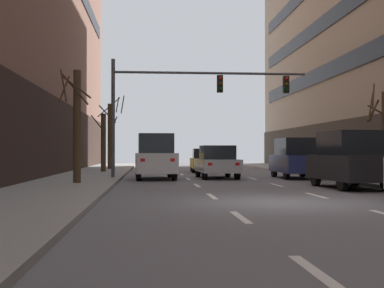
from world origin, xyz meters
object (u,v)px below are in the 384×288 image
Objects in this scene: car_driving_3 at (217,162)px; street_tree_3 at (383,131)px; car_driving_0 at (155,157)px; taxi_driving_2 at (204,161)px; street_tree_1 at (110,134)px; traffic_signal_0 at (185,94)px; car_parked_2 at (349,160)px; street_tree_2 at (104,141)px; car_parked_3 at (295,158)px; pedestrian_0 at (348,156)px; street_tree_0 at (77,124)px; taxi_driving_1 at (152,155)px.

street_tree_3 is (6.43, -5.08, 1.41)m from car_driving_3.
street_tree_3 is (9.58, -4.55, 1.12)m from car_driving_0.
street_tree_1 is (-6.41, 3.19, 1.82)m from taxi_driving_2.
car_driving_0 is at bearing -74.74° from street_tree_1.
car_driving_0 is at bearing 154.49° from traffic_signal_0.
street_tree_1 reaches higher than car_parked_2.
taxi_driving_2 is 6.80m from street_tree_2.
street_tree_3 is at bearing -40.58° from street_tree_2.
taxi_driving_2 is 8.91m from car_parked_3.
car_parked_3 is 2.46× the size of pedestrian_0.
car_parked_2 is 0.98× the size of street_tree_0.
car_driving_3 is (-0.16, -7.64, 0.06)m from taxi_driving_2.
taxi_driving_1 is 15.35m from traffic_signal_0.
street_tree_2 reaches higher than car_parked_3.
taxi_driving_1 is at bearing 117.06° from car_parked_3.
car_parked_2 is 21.11m from street_tree_1.
car_driving_0 is 10.67m from street_tree_3.
taxi_driving_1 is 21.20m from street_tree_3.
street_tree_2 is 14.40m from pedestrian_0.
street_tree_1 is (-3.10, 11.36, 1.48)m from car_driving_0.
street_tree_1 reaches higher than car_driving_3.
street_tree_0 reaches higher than taxi_driving_2.
taxi_driving_1 is at bearing 90.47° from car_driving_0.
car_parked_2 is 0.85× the size of street_tree_1.
car_parked_3 is 0.82× the size of street_tree_1.
street_tree_3 reaches higher than car_parked_2.
street_tree_1 reaches higher than pedestrian_0.
car_driving_3 is 2.60× the size of pedestrian_0.
traffic_signal_0 is at bearing -167.62° from pedestrian_0.
taxi_driving_2 is 1.04× the size of street_tree_2.
street_tree_1 is at bearing 110.69° from traffic_signal_0.
street_tree_0 is (-10.25, 1.95, 1.41)m from car_parked_2.
car_parked_2 is (3.95, -7.59, 0.23)m from car_driving_3.
street_tree_0 reaches higher than taxi_driving_1.
car_driving_0 is at bearing -173.08° from pedestrian_0.
car_driving_0 is at bearing 58.39° from street_tree_0.
traffic_signal_0 is at bearing -25.51° from car_driving_0.
taxi_driving_1 is 1.06× the size of taxi_driving_2.
street_tree_0 is at bearing -98.88° from taxi_driving_1.
car_driving_3 is 1.11× the size of street_tree_2.
street_tree_0 is (-4.60, -4.41, -1.69)m from traffic_signal_0.
car_parked_3 is at bearing -160.56° from pedestrian_0.
street_tree_2 reaches higher than car_driving_3.
car_parked_2 is at bearing -61.00° from street_tree_1.
car_driving_3 is 8.61m from street_tree_0.
pedestrian_0 is at bearing -51.20° from taxi_driving_1.
street_tree_0 is (-3.03, -19.37, 1.40)m from taxi_driving_1.
street_tree_0 reaches higher than car_driving_3.
taxi_driving_1 is 2.58× the size of pedestrian_0.
taxi_driving_1 reaches higher than car_driving_3.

